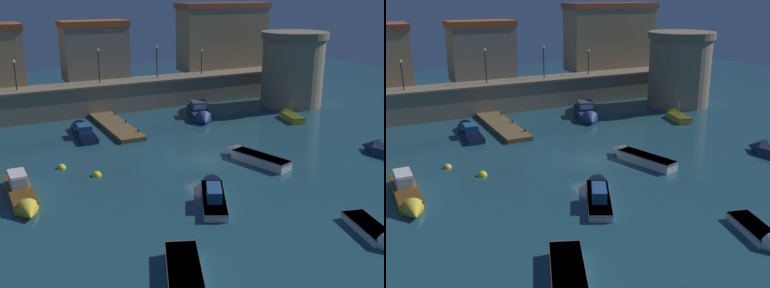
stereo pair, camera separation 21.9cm
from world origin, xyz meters
The scene contains 19 objects.
ground_plane centered at (0.00, 0.00, 0.00)m, with size 105.07×105.07×0.00m, color #1E4756.
quay_wall centered at (0.00, 19.22, 1.68)m, with size 42.13×3.72×3.35m.
old_town_backdrop centered at (2.12, 23.12, 6.92)m, with size 39.79×5.49×8.56m.
fortress_tower centered at (18.76, 12.46, 4.37)m, with size 7.77×7.77×8.62m.
pier_dock centered at (-3.38, 12.18, 0.21)m, with size 2.45×10.65×0.70m.
quay_lamp_0 centered at (-11.48, 19.22, 5.41)m, with size 0.32×0.32×3.06m.
quay_lamp_1 centered at (-2.74, 19.22, 5.81)m, with size 0.32×0.32×3.76m.
quay_lamp_2 centered at (4.20, 19.22, 5.80)m, with size 0.32×0.32×3.73m.
quay_lamp_3 centered at (10.12, 19.22, 5.38)m, with size 0.32×0.32×3.00m.
moored_boat_0 centered at (-6.85, 11.86, 0.35)m, with size 1.86×7.15×1.63m.
moored_boat_1 centered at (3.28, -1.92, 0.39)m, with size 3.05×6.51×1.28m.
moored_boat_2 centered at (-9.03, -14.86, 0.38)m, with size 3.71×6.31×1.50m.
moored_boat_3 centered at (5.85, 11.51, 0.55)m, with size 3.80×6.81×2.14m.
moored_boat_5 centered at (-2.80, -6.33, 0.34)m, with size 4.30×6.72×1.67m.
moored_boat_6 centered at (-14.13, -1.38, 0.47)m, with size 1.56×7.08×1.89m.
moored_boat_8 centered at (14.35, 7.11, 0.32)m, with size 2.33×4.39×2.39m.
moored_boat_9 centered at (2.42, -15.26, 0.25)m, with size 2.50×4.68×1.33m.
mooring_buoy_0 centered at (-10.61, 3.45, 0.00)m, with size 0.65×0.65×0.65m, color yellow.
mooring_buoy_1 centered at (-8.65, 0.68, 0.00)m, with size 0.72×0.72×0.72m, color yellow.
Camera 1 is at (-16.70, -30.32, 12.74)m, focal length 42.77 mm.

